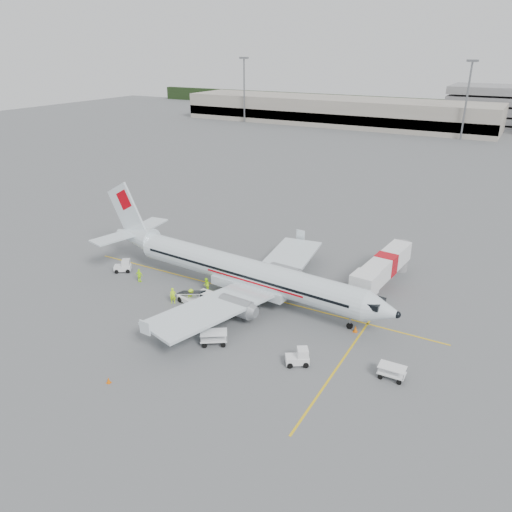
% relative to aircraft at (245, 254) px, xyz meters
% --- Properties ---
extents(ground, '(360.00, 360.00, 0.00)m').
position_rel_aircraft_xyz_m(ground, '(-0.25, 0.80, -5.11)').
color(ground, '#56595B').
extents(stripe_lead, '(44.00, 0.20, 0.01)m').
position_rel_aircraft_xyz_m(stripe_lead, '(-0.25, 0.80, -5.10)').
color(stripe_lead, yellow).
rests_on(stripe_lead, ground).
extents(stripe_cross, '(0.20, 20.00, 0.01)m').
position_rel_aircraft_xyz_m(stripe_cross, '(13.75, -7.20, -5.10)').
color(stripe_cross, yellow).
rests_on(stripe_cross, ground).
extents(terminal_west, '(110.00, 22.00, 9.00)m').
position_rel_aircraft_xyz_m(terminal_west, '(-40.25, 130.80, -0.61)').
color(terminal_west, gray).
rests_on(terminal_west, ground).
extents(treeline, '(300.00, 3.00, 6.00)m').
position_rel_aircraft_xyz_m(treeline, '(-0.25, 175.80, -2.11)').
color(treeline, black).
rests_on(treeline, ground).
extents(mast_west, '(3.20, 1.20, 22.00)m').
position_rel_aircraft_xyz_m(mast_west, '(-70.25, 118.80, 5.89)').
color(mast_west, slate).
rests_on(mast_west, ground).
extents(mast_center, '(3.20, 1.20, 22.00)m').
position_rel_aircraft_xyz_m(mast_center, '(4.75, 118.80, 5.89)').
color(mast_center, slate).
rests_on(mast_center, ground).
extents(aircraft, '(39.19, 31.82, 10.22)m').
position_rel_aircraft_xyz_m(aircraft, '(0.00, 0.00, 0.00)').
color(aircraft, silver).
rests_on(aircraft, ground).
extents(jet_bridge, '(4.15, 15.40, 3.99)m').
position_rel_aircraft_xyz_m(jet_bridge, '(12.73, 9.81, -3.11)').
color(jet_bridge, white).
rests_on(jet_bridge, ground).
extents(belt_loader, '(5.09, 2.92, 2.60)m').
position_rel_aircraft_xyz_m(belt_loader, '(-4.08, -4.37, -3.81)').
color(belt_loader, white).
rests_on(belt_loader, ground).
extents(tug_fore, '(2.34, 2.07, 1.57)m').
position_rel_aircraft_xyz_m(tug_fore, '(10.48, -8.93, -4.32)').
color(tug_fore, white).
rests_on(tug_fore, ground).
extents(tug_mid, '(2.74, 2.37, 1.84)m').
position_rel_aircraft_xyz_m(tug_mid, '(0.05, -4.70, -4.19)').
color(tug_mid, white).
rests_on(tug_mid, ground).
extents(tug_aft, '(2.32, 2.08, 1.56)m').
position_rel_aircraft_xyz_m(tug_aft, '(-16.63, -1.73, -4.33)').
color(tug_aft, white).
rests_on(tug_aft, ground).
extents(cart_loaded_a, '(2.66, 2.10, 1.21)m').
position_rel_aircraft_xyz_m(cart_loaded_a, '(-0.70, -7.59, -4.50)').
color(cart_loaded_a, white).
rests_on(cart_loaded_a, ground).
extents(cart_loaded_b, '(2.28, 1.44, 1.15)m').
position_rel_aircraft_xyz_m(cart_loaded_b, '(-2.91, -3.22, -4.53)').
color(cart_loaded_b, white).
rests_on(cart_loaded_b, ground).
extents(cart_empty_a, '(2.89, 2.59, 1.30)m').
position_rel_aircraft_xyz_m(cart_empty_a, '(2.30, -9.79, -4.46)').
color(cart_empty_a, white).
rests_on(cart_empty_a, ground).
extents(cart_empty_b, '(2.27, 1.37, 1.17)m').
position_rel_aircraft_xyz_m(cart_empty_b, '(18.23, -6.85, -4.52)').
color(cart_empty_b, white).
rests_on(cart_empty_b, ground).
extents(cone_nose, '(0.43, 0.43, 0.70)m').
position_rel_aircraft_xyz_m(cone_nose, '(13.17, -1.25, -4.76)').
color(cone_nose, '#DF5E06').
rests_on(cone_nose, ground).
extents(cone_port, '(0.36, 0.36, 0.59)m').
position_rel_aircraft_xyz_m(cone_port, '(1.18, 12.03, -4.81)').
color(cone_port, '#DF5E06').
rests_on(cone_port, ground).
extents(cone_stbd, '(0.35, 0.35, 0.57)m').
position_rel_aircraft_xyz_m(cone_stbd, '(-2.04, -18.99, -4.83)').
color(cone_stbd, '#DF5E06').
rests_on(cone_stbd, ground).
extents(crew_a, '(0.79, 0.72, 1.81)m').
position_rel_aircraft_xyz_m(crew_a, '(-6.03, -5.26, -4.20)').
color(crew_a, '#B2ED11').
rests_on(crew_a, ground).
extents(crew_b, '(0.95, 1.03, 1.71)m').
position_rel_aircraft_xyz_m(crew_b, '(-4.44, -1.24, -4.25)').
color(crew_b, '#B2ED11').
rests_on(crew_b, ground).
extents(crew_c, '(0.66, 1.07, 1.58)m').
position_rel_aircraft_xyz_m(crew_c, '(-4.47, -4.09, -4.32)').
color(crew_c, '#B2ED11').
rests_on(crew_c, ground).
extents(crew_d, '(1.00, 0.50, 1.65)m').
position_rel_aircraft_xyz_m(crew_d, '(-12.80, -2.97, -4.28)').
color(crew_d, '#B2ED11').
rests_on(crew_d, ground).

